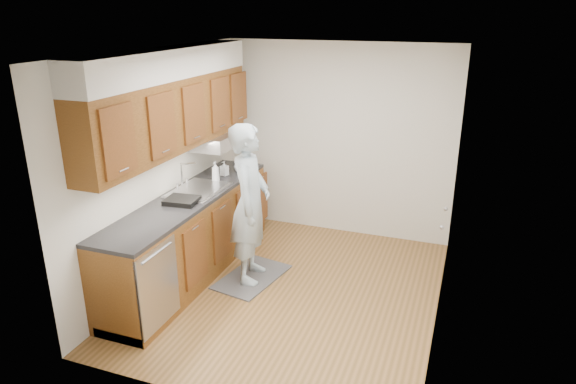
% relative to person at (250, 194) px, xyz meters
% --- Properties ---
extents(floor, '(3.50, 3.50, 0.00)m').
position_rel_person_xyz_m(floor, '(0.52, -0.12, -1.01)').
color(floor, olive).
rests_on(floor, ground).
extents(ceiling, '(3.50, 3.50, 0.00)m').
position_rel_person_xyz_m(ceiling, '(0.52, -0.12, 1.49)').
color(ceiling, white).
rests_on(ceiling, wall_left).
extents(wall_left, '(0.02, 3.50, 2.50)m').
position_rel_person_xyz_m(wall_left, '(-0.98, -0.12, 0.24)').
color(wall_left, silver).
rests_on(wall_left, floor).
extents(wall_right, '(0.02, 3.50, 2.50)m').
position_rel_person_xyz_m(wall_right, '(2.02, -0.12, 0.24)').
color(wall_right, silver).
rests_on(wall_right, floor).
extents(wall_back, '(3.00, 0.02, 2.50)m').
position_rel_person_xyz_m(wall_back, '(0.52, 1.63, 0.24)').
color(wall_back, silver).
rests_on(wall_back, floor).
extents(counter, '(0.64, 2.80, 1.30)m').
position_rel_person_xyz_m(counter, '(-0.68, -0.13, -0.52)').
color(counter, brown).
rests_on(counter, floor).
extents(upper_cabinets, '(0.47, 2.80, 1.21)m').
position_rel_person_xyz_m(upper_cabinets, '(-0.81, -0.08, 0.94)').
color(upper_cabinets, brown).
rests_on(upper_cabinets, wall_left).
extents(closet_door, '(0.02, 1.22, 2.05)m').
position_rel_person_xyz_m(closet_door, '(2.01, 0.18, 0.01)').
color(closet_door, silver).
rests_on(closet_door, wall_right).
extents(floor_mat, '(0.69, 0.99, 0.02)m').
position_rel_person_xyz_m(floor_mat, '(0.00, -0.00, -1.00)').
color(floor_mat, '#555557').
rests_on(floor_mat, floor).
extents(person, '(0.60, 0.78, 1.99)m').
position_rel_person_xyz_m(person, '(0.00, 0.00, 0.00)').
color(person, '#A3B9C7').
rests_on(person, floor_mat).
extents(soap_bottle_a, '(0.11, 0.11, 0.24)m').
position_rel_person_xyz_m(soap_bottle_a, '(-0.63, 0.43, 0.05)').
color(soap_bottle_a, white).
rests_on(soap_bottle_a, counter).
extents(soap_bottle_b, '(0.10, 0.10, 0.18)m').
position_rel_person_xyz_m(soap_bottle_b, '(-0.64, 0.68, 0.02)').
color(soap_bottle_b, white).
rests_on(soap_bottle_b, counter).
extents(soap_bottle_c, '(0.16, 0.16, 0.16)m').
position_rel_person_xyz_m(soap_bottle_c, '(-0.55, 0.89, 0.01)').
color(soap_bottle_c, white).
rests_on(soap_bottle_c, counter).
extents(dish_rack, '(0.36, 0.31, 0.05)m').
position_rel_person_xyz_m(dish_rack, '(-0.64, -0.33, -0.05)').
color(dish_rack, black).
rests_on(dish_rack, counter).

